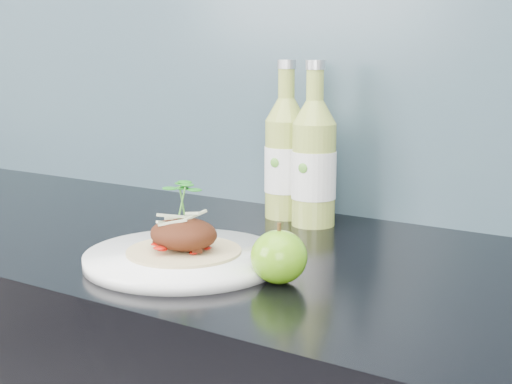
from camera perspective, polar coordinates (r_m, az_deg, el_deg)
subway_backsplash at (r=1.28m, az=7.58°, el=13.76°), size 4.00×0.02×0.70m
dinner_plate at (r=1.00m, az=-5.78°, el=-5.27°), size 0.30×0.30×0.02m
pork_taco at (r=0.99m, az=-5.82°, el=-3.22°), size 0.16×0.16×0.10m
green_apple at (r=0.90m, az=1.85°, el=-5.21°), size 0.08×0.08×0.08m
cider_bottle_left at (r=1.25m, az=2.40°, el=2.68°), size 0.08×0.08×0.28m
cider_bottle_right at (r=1.20m, az=4.65°, el=2.26°), size 0.10×0.10×0.28m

